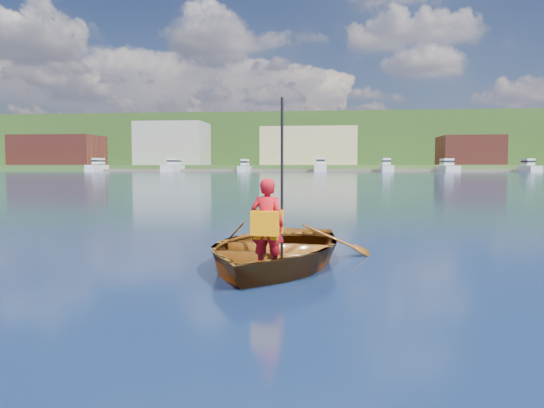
# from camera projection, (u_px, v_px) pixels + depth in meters

# --- Properties ---
(ground) EXTENTS (600.00, 600.00, 0.00)m
(ground) POSITION_uv_depth(u_px,v_px,m) (199.00, 277.00, 6.66)
(ground) COLOR #0E1C3A
(ground) RESTS_ON ground
(rowboat) EXTENTS (3.12, 4.00, 0.76)m
(rowboat) POSITION_uv_depth(u_px,v_px,m) (274.00, 249.00, 7.48)
(rowboat) COLOR brown
(rowboat) RESTS_ON ground
(child_paddler) EXTENTS (0.46, 0.38, 2.14)m
(child_paddler) POSITION_uv_depth(u_px,v_px,m) (268.00, 224.00, 6.54)
(child_paddler) COLOR #AF0F19
(child_paddler) RESTS_ON ground
(shoreline) EXTENTS (400.00, 140.00, 22.00)m
(shoreline) POSITION_uv_depth(u_px,v_px,m) (326.00, 147.00, 240.60)
(shoreline) COLOR #30551E
(shoreline) RESTS_ON ground
(dock) EXTENTS (160.05, 8.36, 0.80)m
(dock) POSITION_uv_depth(u_px,v_px,m) (355.00, 170.00, 152.45)
(dock) COLOR brown
(dock) RESTS_ON ground
(waterfront_buildings) EXTENTS (202.00, 16.00, 14.00)m
(waterfront_buildings) POSITION_uv_depth(u_px,v_px,m) (300.00, 147.00, 170.59)
(waterfront_buildings) COLOR maroon
(waterfront_buildings) RESTS_ON ground
(marina_yachts) EXTENTS (145.80, 13.61, 4.28)m
(marina_yachts) POSITION_uv_depth(u_px,v_px,m) (338.00, 167.00, 148.24)
(marina_yachts) COLOR silver
(marina_yachts) RESTS_ON ground
(hillside_trees) EXTENTS (211.58, 85.12, 25.17)m
(hillside_trees) POSITION_uv_depth(u_px,v_px,m) (251.00, 130.00, 249.95)
(hillside_trees) COLOR #382314
(hillside_trees) RESTS_ON ground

